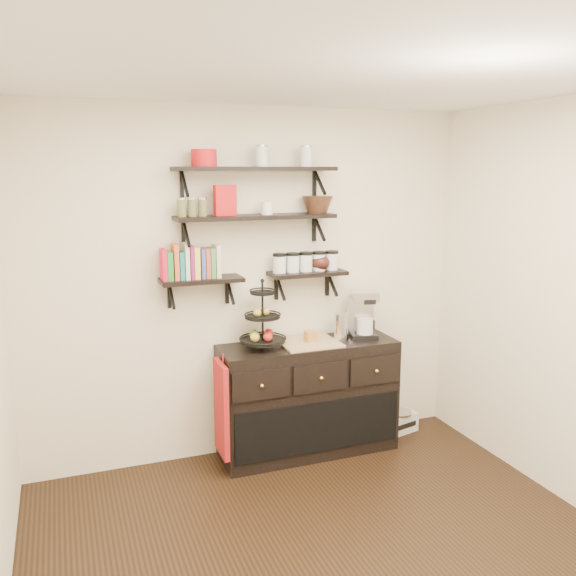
# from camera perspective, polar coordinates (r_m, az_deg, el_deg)

# --- Properties ---
(ceiling) EXTENTS (3.50, 3.50, 0.02)m
(ceiling) POSITION_cam_1_polar(r_m,az_deg,el_deg) (3.06, 6.61, 19.77)
(ceiling) COLOR white
(ceiling) RESTS_ON back_wall
(back_wall) EXTENTS (3.50, 0.02, 2.70)m
(back_wall) POSITION_cam_1_polar(r_m,az_deg,el_deg) (4.74, -3.45, 0.32)
(back_wall) COLOR #F3E5CE
(back_wall) RESTS_ON ground
(shelf_top) EXTENTS (1.20, 0.27, 0.23)m
(shelf_top) POSITION_cam_1_polar(r_m,az_deg,el_deg) (4.53, -3.08, 11.04)
(shelf_top) COLOR black
(shelf_top) RESTS_ON back_wall
(shelf_mid) EXTENTS (1.20, 0.27, 0.23)m
(shelf_mid) POSITION_cam_1_polar(r_m,az_deg,el_deg) (4.55, -3.04, 6.62)
(shelf_mid) COLOR black
(shelf_mid) RESTS_ON back_wall
(shelf_low_left) EXTENTS (0.60, 0.25, 0.23)m
(shelf_low_left) POSITION_cam_1_polar(r_m,az_deg,el_deg) (4.51, -8.12, 0.67)
(shelf_low_left) COLOR black
(shelf_low_left) RESTS_ON back_wall
(shelf_low_right) EXTENTS (0.60, 0.25, 0.23)m
(shelf_low_right) POSITION_cam_1_polar(r_m,az_deg,el_deg) (4.76, 1.80, 1.32)
(shelf_low_right) COLOR black
(shelf_low_right) RESTS_ON back_wall
(cookbooks) EXTENTS (0.40, 0.15, 0.26)m
(cookbooks) POSITION_cam_1_polar(r_m,az_deg,el_deg) (4.47, -9.00, 2.35)
(cookbooks) COLOR red
(cookbooks) RESTS_ON shelf_low_left
(glass_canisters) EXTENTS (0.54, 0.10, 0.13)m
(glass_canisters) POSITION_cam_1_polar(r_m,az_deg,el_deg) (4.74, 1.70, 2.35)
(glass_canisters) COLOR silver
(glass_canisters) RESTS_ON shelf_low_right
(sideboard) EXTENTS (1.40, 0.50, 0.92)m
(sideboard) POSITION_cam_1_polar(r_m,az_deg,el_deg) (4.90, 1.88, -10.23)
(sideboard) COLOR black
(sideboard) RESTS_ON floor
(fruit_stand) EXTENTS (0.35, 0.35, 0.51)m
(fruit_stand) POSITION_cam_1_polar(r_m,az_deg,el_deg) (4.59, -2.36, -3.53)
(fruit_stand) COLOR black
(fruit_stand) RESTS_ON sideboard
(candle) EXTENTS (0.08, 0.08, 0.08)m
(candle) POSITION_cam_1_polar(r_m,az_deg,el_deg) (4.75, 2.11, -4.53)
(candle) COLOR #A66D26
(candle) RESTS_ON sideboard
(coffee_maker) EXTENTS (0.25, 0.25, 0.38)m
(coffee_maker) POSITION_cam_1_polar(r_m,az_deg,el_deg) (4.93, 6.98, -2.51)
(coffee_maker) COLOR black
(coffee_maker) RESTS_ON sideboard
(thermal_carafe) EXTENTS (0.11, 0.11, 0.22)m
(thermal_carafe) POSITION_cam_1_polar(r_m,az_deg,el_deg) (4.82, 5.01, -3.67)
(thermal_carafe) COLOR silver
(thermal_carafe) RESTS_ON sideboard
(apron) EXTENTS (0.04, 0.30, 0.70)m
(apron) POSITION_cam_1_polar(r_m,az_deg,el_deg) (4.58, -6.25, -11.18)
(apron) COLOR maroon
(apron) RESTS_ON sideboard
(radio) EXTENTS (0.34, 0.25, 0.19)m
(radio) POSITION_cam_1_polar(r_m,az_deg,el_deg) (5.46, 10.38, -12.21)
(radio) COLOR silver
(radio) RESTS_ON floor
(recipe_box) EXTENTS (0.17, 0.08, 0.22)m
(recipe_box) POSITION_cam_1_polar(r_m,az_deg,el_deg) (4.47, -5.91, 8.16)
(recipe_box) COLOR red
(recipe_box) RESTS_ON shelf_mid
(walnut_bowl) EXTENTS (0.24, 0.24, 0.13)m
(walnut_bowl) POSITION_cam_1_polar(r_m,az_deg,el_deg) (4.71, 2.76, 7.80)
(walnut_bowl) COLOR black
(walnut_bowl) RESTS_ON shelf_mid
(ramekins) EXTENTS (0.09, 0.09, 0.10)m
(ramekins) POSITION_cam_1_polar(r_m,az_deg,el_deg) (4.56, -1.99, 7.49)
(ramekins) COLOR white
(ramekins) RESTS_ON shelf_mid
(teapot) EXTENTS (0.20, 0.15, 0.15)m
(teapot) POSITION_cam_1_polar(r_m,az_deg,el_deg) (4.78, 3.06, 2.53)
(teapot) COLOR #391511
(teapot) RESTS_ON shelf_low_right
(red_pot) EXTENTS (0.18, 0.18, 0.12)m
(red_pot) POSITION_cam_1_polar(r_m,az_deg,el_deg) (4.43, -7.87, 11.97)
(red_pot) COLOR red
(red_pot) RESTS_ON shelf_top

